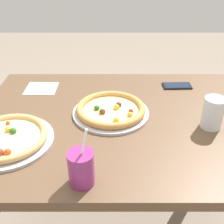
% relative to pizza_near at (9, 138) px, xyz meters
% --- Properties ---
extents(dining_table, '(1.30, 0.93, 0.75)m').
position_rel_pizza_near_xyz_m(dining_table, '(0.45, 0.17, -0.12)').
color(dining_table, brown).
rests_on(dining_table, ground).
extents(pizza_near, '(0.35, 0.35, 0.04)m').
position_rel_pizza_near_xyz_m(pizza_near, '(0.00, 0.00, 0.00)').
color(pizza_near, '#B7B7BC').
rests_on(pizza_near, dining_table).
extents(pizza_far, '(0.34, 0.34, 0.04)m').
position_rel_pizza_near_xyz_m(pizza_far, '(0.40, 0.21, 0.00)').
color(pizza_far, '#B7B7BC').
rests_on(pizza_far, dining_table).
extents(drink_cup_colored, '(0.08, 0.08, 0.21)m').
position_rel_pizza_near_xyz_m(drink_cup_colored, '(0.31, -0.21, 0.04)').
color(drink_cup_colored, '#8C2D72').
rests_on(drink_cup_colored, dining_table).
extents(water_cup_clear, '(0.09, 0.09, 0.13)m').
position_rel_pizza_near_xyz_m(water_cup_clear, '(0.81, 0.11, 0.05)').
color(water_cup_clear, silver).
rests_on(water_cup_clear, dining_table).
extents(paper_napkin, '(0.16, 0.15, 0.00)m').
position_rel_pizza_near_xyz_m(paper_napkin, '(0.03, 0.45, -0.02)').
color(paper_napkin, white).
rests_on(paper_napkin, dining_table).
extents(cell_phone, '(0.15, 0.08, 0.01)m').
position_rel_pizza_near_xyz_m(cell_phone, '(0.75, 0.48, -0.01)').
color(cell_phone, black).
rests_on(cell_phone, dining_table).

